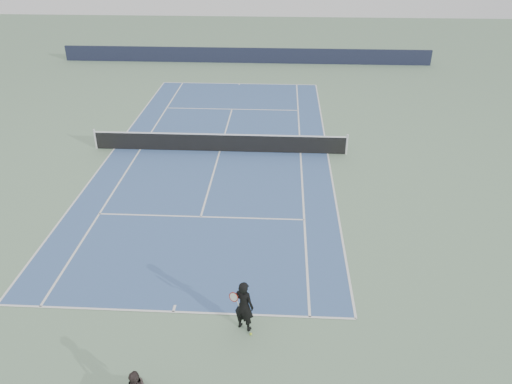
{
  "coord_description": "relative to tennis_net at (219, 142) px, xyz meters",
  "views": [
    {
      "loc": [
        3.13,
        -23.18,
        10.44
      ],
      "look_at": [
        2.2,
        -6.21,
        1.1
      ],
      "focal_mm": 35.0,
      "sensor_mm": 36.0,
      "label": 1
    }
  ],
  "objects": [
    {
      "name": "tennis_ball",
      "position": [
        2.4,
        -12.69,
        -0.47
      ],
      "size": [
        0.07,
        0.07,
        0.07
      ],
      "primitive_type": "sphere",
      "color": "#C3DC2D",
      "rests_on": "ground"
    },
    {
      "name": "tennis_net",
      "position": [
        0.0,
        0.0,
        0.0
      ],
      "size": [
        12.9,
        0.1,
        1.07
      ],
      "color": "silver",
      "rests_on": "ground"
    },
    {
      "name": "ground",
      "position": [
        0.0,
        0.0,
        -0.5
      ],
      "size": [
        80.0,
        80.0,
        0.0
      ],
      "primitive_type": "plane",
      "color": "gray"
    },
    {
      "name": "court_surface",
      "position": [
        0.0,
        0.0,
        -0.5
      ],
      "size": [
        10.97,
        23.77,
        0.01
      ],
      "primitive_type": "cube",
      "color": "#3D5B90",
      "rests_on": "ground"
    },
    {
      "name": "tennis_player",
      "position": [
        2.19,
        -12.42,
        0.33
      ],
      "size": [
        0.83,
        0.67,
        1.66
      ],
      "color": "black",
      "rests_on": "ground"
    },
    {
      "name": "windscreen_far",
      "position": [
        0.0,
        17.88,
        0.1
      ],
      "size": [
        30.0,
        0.25,
        1.2
      ],
      "primitive_type": "cube",
      "color": "black",
      "rests_on": "ground"
    }
  ]
}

